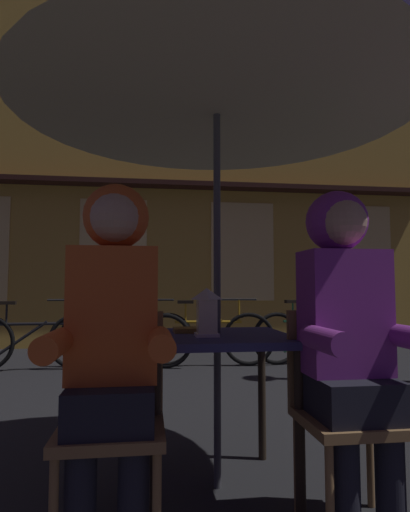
{
  "coord_description": "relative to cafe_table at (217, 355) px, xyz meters",
  "views": [
    {
      "loc": [
        -0.35,
        -2.13,
        0.97
      ],
      "look_at": [
        0.0,
        0.46,
        1.17
      ],
      "focal_mm": 30.03,
      "sensor_mm": 36.0,
      "label": 1
    }
  ],
  "objects": [
    {
      "name": "ground_plane",
      "position": [
        0.0,
        0.0,
        -0.64
      ],
      "size": [
        60.0,
        60.0,
        0.0
      ],
      "primitive_type": "plane",
      "color": "#232326"
    },
    {
      "name": "cafe_table",
      "position": [
        0.0,
        0.0,
        0.0
      ],
      "size": [
        0.72,
        0.72,
        0.74
      ],
      "color": "navy",
      "rests_on": "ground_plane"
    },
    {
      "name": "patio_umbrella",
      "position": [
        0.0,
        0.0,
        1.42
      ],
      "size": [
        2.1,
        2.1,
        2.31
      ],
      "color": "#4C4C51",
      "rests_on": "ground_plane"
    },
    {
      "name": "lantern",
      "position": [
        -0.07,
        -0.09,
        0.22
      ],
      "size": [
        0.11,
        0.11,
        0.23
      ],
      "color": "white",
      "rests_on": "cafe_table"
    },
    {
      "name": "chair_left",
      "position": [
        -0.48,
        -0.37,
        -0.15
      ],
      "size": [
        0.4,
        0.4,
        0.87
      ],
      "color": "olive",
      "rests_on": "ground_plane"
    },
    {
      "name": "chair_right",
      "position": [
        0.48,
        -0.37,
        -0.15
      ],
      "size": [
        0.4,
        0.4,
        0.87
      ],
      "color": "olive",
      "rests_on": "ground_plane"
    },
    {
      "name": "person_left_hooded",
      "position": [
        -0.48,
        -0.43,
        0.21
      ],
      "size": [
        0.45,
        0.56,
        1.4
      ],
      "color": "black",
      "rests_on": "ground_plane"
    },
    {
      "name": "person_right_hooded",
      "position": [
        0.48,
        -0.43,
        0.21
      ],
      "size": [
        0.45,
        0.56,
        1.4
      ],
      "color": "black",
      "rests_on": "ground_plane"
    },
    {
      "name": "shopfront_building",
      "position": [
        0.18,
        5.4,
        2.45
      ],
      "size": [
        10.0,
        0.93,
        6.2
      ],
      "color": "gold",
      "rests_on": "ground_plane"
    },
    {
      "name": "bicycle_second",
      "position": [
        -1.71,
        3.2,
        -0.29
      ],
      "size": [
        1.68,
        0.13,
        0.84
      ],
      "color": "black",
      "rests_on": "ground_plane"
    },
    {
      "name": "bicycle_third",
      "position": [
        -0.62,
        3.24,
        -0.29
      ],
      "size": [
        1.65,
        0.42,
        0.84
      ],
      "color": "black",
      "rests_on": "ground_plane"
    },
    {
      "name": "bicycle_fourth",
      "position": [
        0.41,
        3.21,
        -0.29
      ],
      "size": [
        1.68,
        0.22,
        0.84
      ],
      "color": "black",
      "rests_on": "ground_plane"
    },
    {
      "name": "bicycle_fifth",
      "position": [
        1.79,
        3.24,
        -0.29
      ],
      "size": [
        1.68,
        0.23,
        0.84
      ],
      "color": "black",
      "rests_on": "ground_plane"
    },
    {
      "name": "book",
      "position": [
        -0.11,
        0.11,
        0.11
      ],
      "size": [
        0.2,
        0.14,
        0.02
      ],
      "primitive_type": "cube",
      "rotation": [
        0.0,
        0.0,
        0.01
      ],
      "color": "olive",
      "rests_on": "cafe_table"
    }
  ]
}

